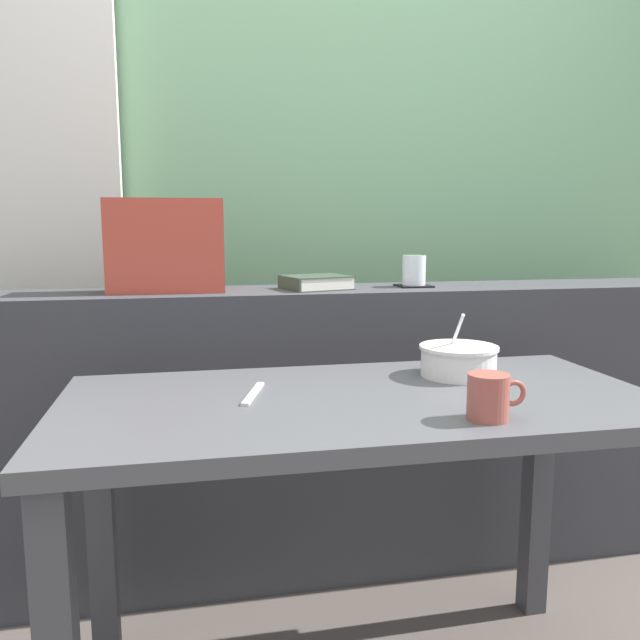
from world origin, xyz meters
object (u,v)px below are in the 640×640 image
at_px(closed_book, 316,282).
at_px(ceramic_mug, 489,397).
at_px(throw_pillow, 166,246).
at_px(breakfast_table, 361,449).
at_px(fork_utensil, 253,394).
at_px(coaster_square, 414,286).
at_px(soup_bowl, 458,361).
at_px(juice_glass, 414,271).

xyz_separation_m(closed_book, ceramic_mug, (0.17, -0.79, -0.14)).
bearing_deg(closed_book, throw_pillow, 178.79).
bearing_deg(breakfast_table, fork_utensil, 167.41).
height_order(breakfast_table, throw_pillow, throw_pillow).
xyz_separation_m(breakfast_table, ceramic_mug, (0.19, -0.20, 0.16)).
relative_size(coaster_square, ceramic_mug, 0.88).
bearing_deg(fork_utensil, soup_bowl, 25.66).
bearing_deg(coaster_square, ceramic_mug, -100.11).
distance_m(closed_book, ceramic_mug, 0.82).
relative_size(throw_pillow, soup_bowl, 1.74).
bearing_deg(throw_pillow, breakfast_table, -55.98).
xyz_separation_m(juice_glass, throw_pillow, (-0.74, -0.00, 0.08)).
bearing_deg(juice_glass, fork_utensil, -134.72).
distance_m(juice_glass, throw_pillow, 0.74).
bearing_deg(soup_bowl, breakfast_table, -155.36).
bearing_deg(throw_pillow, fork_utensil, -71.36).
xyz_separation_m(breakfast_table, closed_book, (0.02, 0.59, 0.30)).
relative_size(coaster_square, closed_book, 0.46).
bearing_deg(fork_utensil, closed_book, 83.17).
distance_m(breakfast_table, fork_utensil, 0.25).
xyz_separation_m(breakfast_table, coaster_square, (0.33, 0.60, 0.28)).
relative_size(breakfast_table, ceramic_mug, 10.92).
distance_m(soup_bowl, fork_utensil, 0.50).
bearing_deg(throw_pillow, closed_book, -1.21).
bearing_deg(coaster_square, closed_book, -177.97).
height_order(breakfast_table, ceramic_mug, ceramic_mug).
height_order(coaster_square, closed_book, closed_book).
distance_m(breakfast_table, juice_glass, 0.76).
distance_m(breakfast_table, coaster_square, 0.74).
bearing_deg(breakfast_table, throw_pillow, 124.02).
xyz_separation_m(breakfast_table, soup_bowl, (0.27, 0.12, 0.15)).
height_order(soup_bowl, fork_utensil, soup_bowl).
relative_size(fork_utensil, ceramic_mug, 1.50).
relative_size(juice_glass, soup_bowl, 0.50).
bearing_deg(soup_bowl, closed_book, 117.91).
bearing_deg(fork_utensil, breakfast_table, 4.42).
distance_m(closed_book, fork_utensil, 0.62).
relative_size(coaster_square, fork_utensil, 0.59).
xyz_separation_m(breakfast_table, juice_glass, (0.33, 0.60, 0.33)).
distance_m(throw_pillow, ceramic_mug, 1.03).
height_order(juice_glass, closed_book, juice_glass).
relative_size(juice_glass, closed_book, 0.42).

